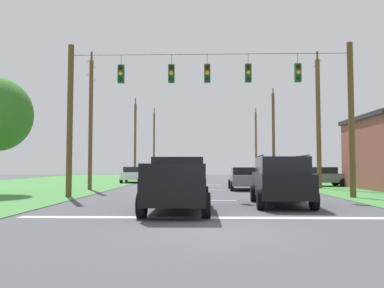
{
  "coord_description": "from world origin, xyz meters",
  "views": [
    {
      "loc": [
        -0.32,
        -9.89,
        1.64
      ],
      "look_at": [
        -0.9,
        10.31,
        2.78
      ],
      "focal_mm": 35.96,
      "sensor_mm": 36.0,
      "label": 1
    }
  ],
  "objects_px": {
    "distant_car_oncoming": "(244,178)",
    "distant_car_far_parked": "(321,176)",
    "utility_pole_far_right": "(273,135)",
    "pickup_truck": "(178,184)",
    "distant_car_crossing_white": "(133,174)",
    "suv_black": "(281,180)",
    "utility_pole_mid_right": "(318,122)",
    "utility_pole_far_left": "(91,120)",
    "utility_pole_near_left": "(256,142)",
    "overhead_signal_span": "(209,110)",
    "utility_pole_distant_left": "(154,143)",
    "utility_pole_distant_right": "(135,140)"
  },
  "relations": [
    {
      "from": "distant_car_far_parked",
      "to": "utility_pole_mid_right",
      "type": "height_order",
      "value": "utility_pole_mid_right"
    },
    {
      "from": "utility_pole_mid_right",
      "to": "utility_pole_distant_right",
      "type": "bearing_deg",
      "value": 134.77
    },
    {
      "from": "suv_black",
      "to": "distant_car_oncoming",
      "type": "relative_size",
      "value": 1.13
    },
    {
      "from": "suv_black",
      "to": "utility_pole_mid_right",
      "type": "relative_size",
      "value": 0.5
    },
    {
      "from": "distant_car_oncoming",
      "to": "utility_pole_distant_left",
      "type": "relative_size",
      "value": 0.4
    },
    {
      "from": "distant_car_far_parked",
      "to": "utility_pole_distant_left",
      "type": "xyz_separation_m",
      "value": [
        -17.25,
        30.74,
        4.49
      ]
    },
    {
      "from": "overhead_signal_span",
      "to": "utility_pole_distant_left",
      "type": "bearing_deg",
      "value": 101.12
    },
    {
      "from": "overhead_signal_span",
      "to": "utility_pole_near_left",
      "type": "relative_size",
      "value": 1.38
    },
    {
      "from": "overhead_signal_span",
      "to": "distant_car_far_parked",
      "type": "bearing_deg",
      "value": 50.55
    },
    {
      "from": "utility_pole_near_left",
      "to": "utility_pole_distant_right",
      "type": "xyz_separation_m",
      "value": [
        -16.2,
        -17.12,
        -0.78
      ]
    },
    {
      "from": "distant_car_crossing_white",
      "to": "utility_pole_mid_right",
      "type": "xyz_separation_m",
      "value": [
        15.0,
        -9.31,
        3.99
      ]
    },
    {
      "from": "utility_pole_near_left",
      "to": "utility_pole_far_right",
      "type": "bearing_deg",
      "value": -90.69
    },
    {
      "from": "suv_black",
      "to": "utility_pole_distant_right",
      "type": "bearing_deg",
      "value": 111.49
    },
    {
      "from": "distant_car_oncoming",
      "to": "distant_car_far_parked",
      "type": "bearing_deg",
      "value": 33.94
    },
    {
      "from": "utility_pole_far_right",
      "to": "utility_pole_far_left",
      "type": "bearing_deg",
      "value": -129.93
    },
    {
      "from": "distant_car_far_parked",
      "to": "utility_pole_distant_right",
      "type": "xyz_separation_m",
      "value": [
        -17.16,
        13.05,
        3.75
      ]
    },
    {
      "from": "overhead_signal_span",
      "to": "utility_pole_far_right",
      "type": "distance_m",
      "value": 26.2
    },
    {
      "from": "distant_car_crossing_white",
      "to": "utility_pole_near_left",
      "type": "bearing_deg",
      "value": 57.8
    },
    {
      "from": "pickup_truck",
      "to": "utility_pole_far_left",
      "type": "xyz_separation_m",
      "value": [
        -6.73,
        11.88,
        3.76
      ]
    },
    {
      "from": "distant_car_far_parked",
      "to": "utility_pole_distant_left",
      "type": "relative_size",
      "value": 0.39
    },
    {
      "from": "utility_pole_mid_right",
      "to": "overhead_signal_span",
      "type": "bearing_deg",
      "value": -135.43
    },
    {
      "from": "pickup_truck",
      "to": "distant_car_crossing_white",
      "type": "relative_size",
      "value": 1.24
    },
    {
      "from": "suv_black",
      "to": "utility_pole_mid_right",
      "type": "xyz_separation_m",
      "value": [
        5.09,
        11.7,
        3.71
      ]
    },
    {
      "from": "utility_pole_mid_right",
      "to": "utility_pole_near_left",
      "type": "distance_m",
      "value": 33.33
    },
    {
      "from": "pickup_truck",
      "to": "overhead_signal_span",
      "type": "bearing_deg",
      "value": 78.02
    },
    {
      "from": "overhead_signal_span",
      "to": "utility_pole_far_right",
      "type": "bearing_deg",
      "value": 72.48
    },
    {
      "from": "suv_black",
      "to": "utility_pole_near_left",
      "type": "bearing_deg",
      "value": 83.39
    },
    {
      "from": "distant_car_oncoming",
      "to": "distant_car_far_parked",
      "type": "xyz_separation_m",
      "value": [
        6.57,
        4.42,
        0.0
      ]
    },
    {
      "from": "distant_car_far_parked",
      "to": "utility_pole_far_right",
      "type": "height_order",
      "value": "utility_pole_far_right"
    },
    {
      "from": "distant_car_oncoming",
      "to": "utility_pole_near_left",
      "type": "height_order",
      "value": "utility_pole_near_left"
    },
    {
      "from": "overhead_signal_span",
      "to": "pickup_truck",
      "type": "relative_size",
      "value": 2.75
    },
    {
      "from": "overhead_signal_span",
      "to": "pickup_truck",
      "type": "height_order",
      "value": "overhead_signal_span"
    },
    {
      "from": "distant_car_far_parked",
      "to": "suv_black",
      "type": "bearing_deg",
      "value": -112.59
    },
    {
      "from": "suv_black",
      "to": "distant_car_far_parked",
      "type": "xyz_separation_m",
      "value": [
        6.18,
        14.85,
        -0.27
      ]
    },
    {
      "from": "distant_car_oncoming",
      "to": "overhead_signal_span",
      "type": "bearing_deg",
      "value": -110.65
    },
    {
      "from": "distant_car_oncoming",
      "to": "utility_pole_far_right",
      "type": "xyz_separation_m",
      "value": [
        5.41,
        18.41,
        4.38
      ]
    },
    {
      "from": "distant_car_oncoming",
      "to": "utility_pole_near_left",
      "type": "xyz_separation_m",
      "value": [
        5.6,
        34.59,
        4.53
      ]
    },
    {
      "from": "suv_black",
      "to": "distant_car_oncoming",
      "type": "bearing_deg",
      "value": 92.14
    },
    {
      "from": "utility_pole_distant_left",
      "to": "pickup_truck",
      "type": "bearing_deg",
      "value": -81.67
    },
    {
      "from": "overhead_signal_span",
      "to": "distant_car_oncoming",
      "type": "distance_m",
      "value": 7.96
    },
    {
      "from": "pickup_truck",
      "to": "utility_pole_mid_right",
      "type": "xyz_separation_m",
      "value": [
        9.2,
        13.69,
        3.81
      ]
    },
    {
      "from": "suv_black",
      "to": "utility_pole_far_right",
      "type": "relative_size",
      "value": 0.46
    },
    {
      "from": "utility_pole_distant_left",
      "to": "utility_pole_far_left",
      "type": "bearing_deg",
      "value": -89.63
    },
    {
      "from": "utility_pole_near_left",
      "to": "utility_pole_distant_left",
      "type": "height_order",
      "value": "utility_pole_distant_left"
    },
    {
      "from": "overhead_signal_span",
      "to": "utility_pole_distant_left",
      "type": "distance_m",
      "value": 42.54
    },
    {
      "from": "distant_car_crossing_white",
      "to": "distant_car_oncoming",
      "type": "xyz_separation_m",
      "value": [
        9.52,
        -10.58,
        0.0
      ]
    },
    {
      "from": "suv_black",
      "to": "utility_pole_far_right",
      "type": "distance_m",
      "value": 29.56
    },
    {
      "from": "utility_pole_near_left",
      "to": "utility_pole_far_left",
      "type": "height_order",
      "value": "utility_pole_near_left"
    },
    {
      "from": "pickup_truck",
      "to": "utility_pole_far_left",
      "type": "distance_m",
      "value": 14.17
    },
    {
      "from": "overhead_signal_span",
      "to": "utility_pole_distant_left",
      "type": "xyz_separation_m",
      "value": [
        -8.21,
        41.73,
        0.74
      ]
    }
  ]
}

